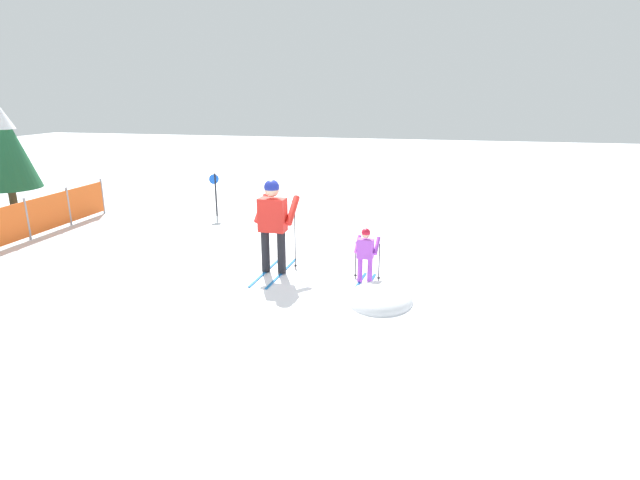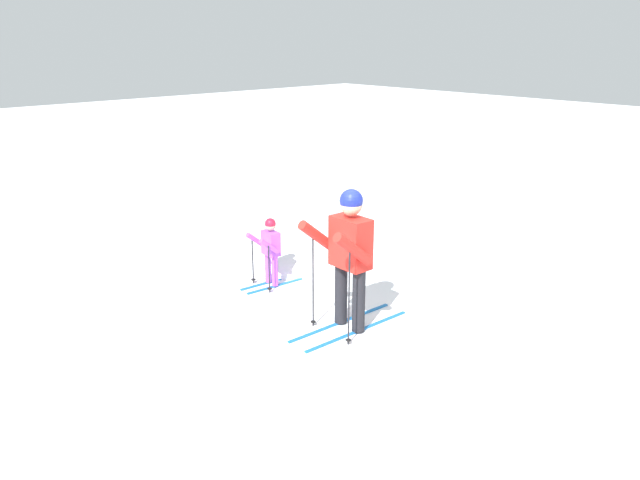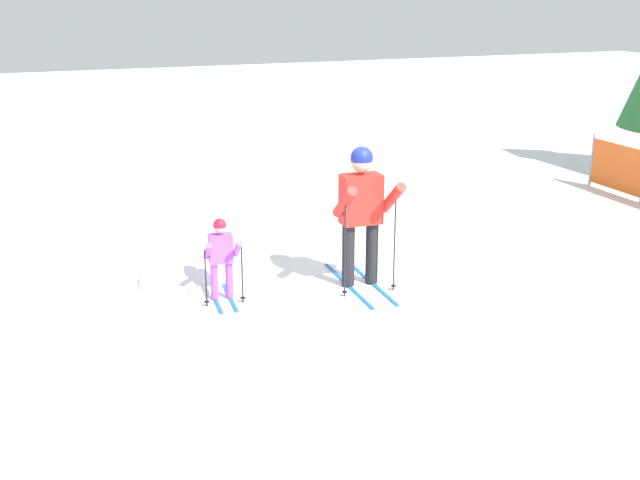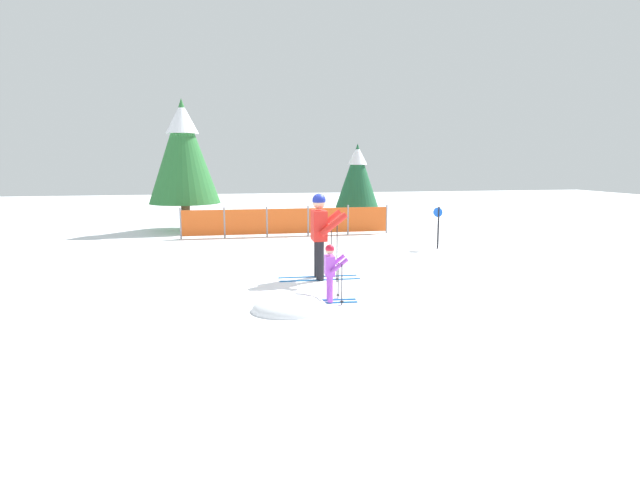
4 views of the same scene
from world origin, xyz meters
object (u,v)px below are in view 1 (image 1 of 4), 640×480
(safety_fence, at_px, (3,226))
(trail_marker, at_px, (215,190))
(skier_child, at_px, (366,251))
(conifer_far, at_px, (3,143))
(skier_adult, at_px, (273,218))

(safety_fence, xyz_separation_m, trail_marker, (3.96, -3.40, 0.26))
(safety_fence, bearing_deg, skier_child, -92.32)
(safety_fence, bearing_deg, conifer_far, 41.00)
(skier_child, bearing_deg, conifer_far, 77.21)
(skier_child, relative_size, conifer_far, 0.33)
(conifer_far, distance_m, trail_marker, 6.38)
(skier_adult, xyz_separation_m, conifer_far, (3.40, 9.28, 0.90))
(safety_fence, relative_size, trail_marker, 5.82)
(skier_adult, bearing_deg, skier_child, -93.11)
(skier_adult, bearing_deg, conifer_far, 72.28)
(skier_child, relative_size, safety_fence, 0.15)
(skier_child, height_order, safety_fence, skier_child)
(conifer_far, bearing_deg, skier_child, -107.85)
(trail_marker, bearing_deg, conifer_far, 96.63)
(skier_child, distance_m, safety_fence, 8.30)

